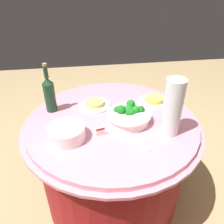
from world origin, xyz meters
name	(u,v)px	position (x,y,z in m)	size (l,w,h in m)	color
ground_plane	(112,192)	(0.00, 0.00, 0.00)	(6.00, 6.00, 0.00)	tan
buffet_table	(112,159)	(0.00, 0.00, 0.38)	(1.16, 1.16, 0.74)	maroon
broccoli_bowl	(129,115)	(-0.10, 0.04, 0.78)	(0.28, 0.28, 0.11)	white
plate_stack	(67,133)	(0.28, 0.16, 0.78)	(0.21, 0.21, 0.08)	white
wine_bottle	(49,94)	(0.39, -0.16, 0.87)	(0.07, 0.07, 0.34)	#143C25
decorative_fruit_vase	(172,109)	(-0.31, 0.19, 0.90)	(0.11, 0.11, 0.34)	silver
serving_tongs	(141,143)	(-0.12, 0.27, 0.74)	(0.08, 0.17, 0.01)	silver
food_plate_noodles	(95,104)	(0.10, -0.18, 0.76)	(0.22, 0.22, 0.04)	white
food_plate_fried_egg	(154,100)	(-0.34, -0.17, 0.76)	(0.22, 0.22, 0.04)	white
label_placard_front	(100,131)	(0.09, 0.16, 0.77)	(0.05, 0.02, 0.05)	white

